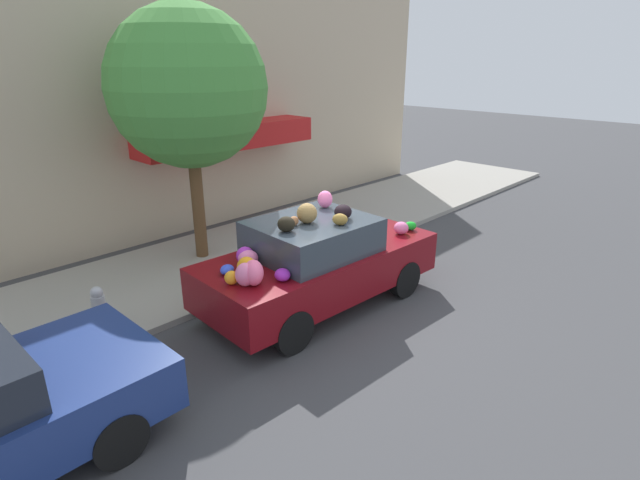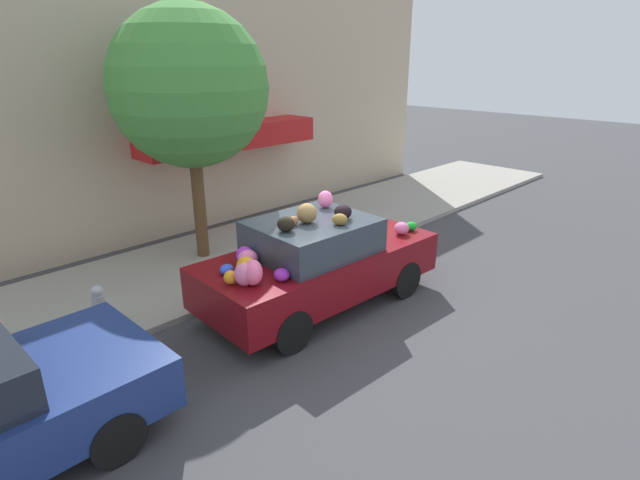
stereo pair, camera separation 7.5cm
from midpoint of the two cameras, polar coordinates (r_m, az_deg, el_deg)
name	(u,v)px [view 1 (the left image)]	position (r m, az deg, el deg)	size (l,w,h in m)	color
ground_plane	(320,304)	(8.46, -0.25, -7.30)	(60.00, 60.00, 0.00)	#424244
sidewalk_curb	(225,258)	(10.34, -11.03, -2.04)	(24.00, 3.20, 0.11)	#9E998E
building_facade	(157,98)	(11.55, -18.30, 15.13)	(18.00, 1.20, 6.25)	#C6B293
street_tree	(188,88)	(9.72, -15.11, 16.42)	(2.90, 2.90, 4.73)	brown
fire_hydrant	(99,309)	(8.04, -24.15, -7.18)	(0.20, 0.20, 0.70)	#B2B2B7
art_car	(317,261)	(8.08, -0.60, -2.44)	(4.14, 1.90, 1.83)	maroon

